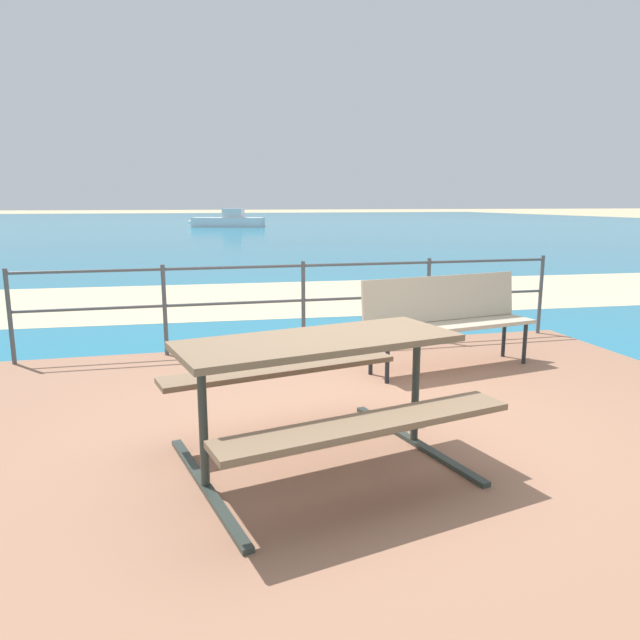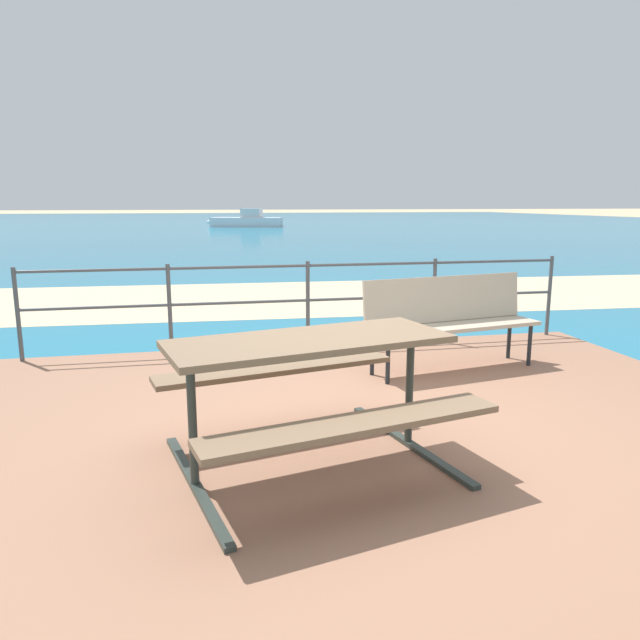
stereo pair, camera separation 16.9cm
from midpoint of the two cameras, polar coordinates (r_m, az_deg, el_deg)
name	(u,v)px [view 2 (the right image)]	position (r m, az deg, el deg)	size (l,w,h in m)	color
ground_plane	(372,437)	(4.31, 6.23, -11.19)	(240.00, 240.00, 0.00)	tan
patio_paving	(372,433)	(4.29, 6.24, -10.82)	(6.40, 5.20, 0.06)	#996B51
sea_water	(212,225)	(43.82, -10.31, 9.06)	(90.00, 90.00, 0.01)	teal
beach_strip	(267,298)	(10.26, -4.63, 2.14)	(54.00, 3.85, 0.01)	beige
picnic_table	(310,371)	(3.52, 0.39, -4.99)	(1.94, 1.74, 0.80)	#7A6047
park_bench	(449,314)	(5.78, 13.24, 0.52)	(1.79, 0.73, 0.88)	#BCAD93
railing_fence	(308,292)	(6.45, -0.44, 2.69)	(5.94, 0.04, 0.96)	#4C5156
boat_near	(246,221)	(39.83, -7.02, 9.53)	(5.19, 2.81, 1.20)	silver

